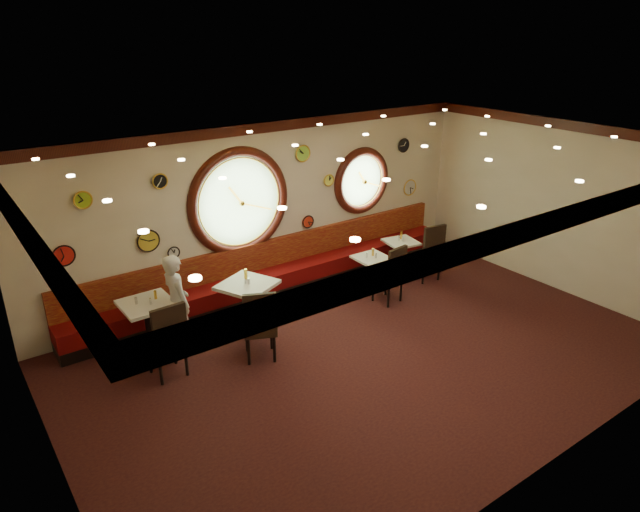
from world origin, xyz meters
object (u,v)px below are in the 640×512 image
(condiment_a_pepper, at_px, (151,301))
(condiment_d_bottle, at_px, (401,235))
(table_d, at_px, (401,252))
(condiment_b_salt, at_px, (245,281))
(condiment_b_pepper, at_px, (249,281))
(table_c, at_px, (371,269))
(condiment_d_pepper, at_px, (402,239))
(table_a, at_px, (149,321))
(condiment_d_salt, at_px, (399,238))
(condiment_c_salt, at_px, (367,255))
(condiment_b_bottle, at_px, (246,274))
(condiment_a_bottle, at_px, (155,295))
(chair_c, at_px, (392,271))
(chair_b, at_px, (260,321))
(condiment_c_pepper, at_px, (376,256))
(chair_d, at_px, (430,249))
(waiter, at_px, (177,302))
(table_b, at_px, (248,301))
(chair_a, at_px, (168,336))
(condiment_c_bottle, at_px, (373,252))
(condiment_a_salt, at_px, (136,301))

(condiment_a_pepper, distance_m, condiment_d_bottle, 5.34)
(table_d, xyz_separation_m, condiment_b_salt, (-3.78, -0.36, 0.50))
(condiment_b_salt, relative_size, condiment_b_pepper, 0.84)
(table_c, height_order, condiment_d_pepper, condiment_d_pepper)
(table_a, relative_size, condiment_d_salt, 7.58)
(condiment_c_salt, distance_m, condiment_b_bottle, 2.56)
(table_a, xyz_separation_m, condiment_a_bottle, (0.16, 0.04, 0.38))
(condiment_d_salt, bearing_deg, chair_c, -137.49)
(table_a, relative_size, condiment_b_pepper, 8.20)
(chair_b, height_order, condiment_a_pepper, chair_b)
(condiment_c_pepper, distance_m, condiment_d_bottle, 1.20)
(condiment_d_salt, bearing_deg, chair_b, -162.21)
(condiment_c_salt, distance_m, condiment_a_bottle, 4.00)
(condiment_c_pepper, bearing_deg, chair_d, -13.10)
(condiment_a_pepper, distance_m, waiter, 0.40)
(table_b, relative_size, chair_a, 1.44)
(chair_d, xyz_separation_m, condiment_d_salt, (-0.17, 0.70, 0.05))
(condiment_c_salt, distance_m, condiment_c_bottle, 0.16)
(condiment_a_pepper, xyz_separation_m, condiment_a_bottle, (0.13, 0.13, 0.02))
(condiment_b_salt, bearing_deg, condiment_c_bottle, 2.13)
(waiter, bearing_deg, condiment_c_salt, -96.10)
(chair_c, distance_m, condiment_d_bottle, 1.60)
(waiter, bearing_deg, condiment_b_pepper, -106.32)
(table_d, distance_m, chair_c, 1.48)
(condiment_a_bottle, bearing_deg, condiment_a_salt, 178.63)
(condiment_a_salt, distance_m, condiment_a_pepper, 0.22)
(condiment_b_bottle, bearing_deg, waiter, 178.27)
(condiment_b_pepper, distance_m, condiment_a_bottle, 1.46)
(condiment_b_salt, relative_size, condiment_d_pepper, 0.88)
(chair_d, relative_size, condiment_b_pepper, 7.14)
(chair_a, xyz_separation_m, condiment_d_bottle, (5.40, 0.97, 0.07))
(table_c, height_order, condiment_a_pepper, condiment_a_pepper)
(table_a, bearing_deg, chair_d, -6.92)
(condiment_a_salt, bearing_deg, condiment_b_salt, -14.20)
(condiment_b_pepper, distance_m, condiment_c_pepper, 2.74)
(condiment_d_bottle, bearing_deg, condiment_c_pepper, -156.28)
(condiment_c_salt, relative_size, waiter, 0.06)
(table_b, distance_m, condiment_b_salt, 0.37)
(chair_c, relative_size, condiment_c_salt, 6.95)
(chair_b, distance_m, condiment_c_pepper, 3.14)
(chair_a, distance_m, waiter, 0.84)
(condiment_c_pepper, height_order, waiter, waiter)
(chair_b, height_order, condiment_c_pepper, chair_b)
(condiment_c_pepper, xyz_separation_m, condiment_c_bottle, (0.03, 0.13, 0.03))
(condiment_d_pepper, bearing_deg, condiment_c_pepper, -160.23)
(chair_c, bearing_deg, table_b, 158.81)
(table_b, bearing_deg, condiment_d_salt, 6.24)
(condiment_d_salt, xyz_separation_m, condiment_c_pepper, (-0.99, -0.43, -0.01))
(condiment_a_salt, bearing_deg, condiment_a_pepper, -39.05)
(table_c, relative_size, condiment_a_bottle, 4.91)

